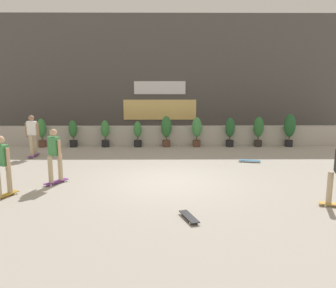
{
  "coord_description": "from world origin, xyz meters",
  "views": [
    {
      "loc": [
        -0.12,
        -10.86,
        3.26
      ],
      "look_at": [
        0.0,
        1.5,
        0.9
      ],
      "focal_mm": 38.49,
      "sensor_mm": 36.0,
      "label": 1
    }
  ],
  "objects_px": {
    "potted_plant_3": "(138,133)",
    "potted_plant_7": "(259,130)",
    "skater_far_left": "(55,154)",
    "potted_plant_8": "(290,128)",
    "skateboard_near_camera": "(189,217)",
    "potted_plant_2": "(105,133)",
    "skater_mid_plaza": "(32,134)",
    "potted_plant_4": "(166,129)",
    "potted_plant_6": "(230,130)",
    "potted_plant_1": "(73,133)",
    "potted_plant_5": "(197,130)",
    "skater_by_wall_left": "(2,164)",
    "potted_plant_0": "(42,131)",
    "skateboard_aside": "(250,160)"
  },
  "relations": [
    {
      "from": "skater_by_wall_left",
      "to": "potted_plant_1",
      "type": "bearing_deg",
      "value": 88.97
    },
    {
      "from": "potted_plant_1",
      "to": "potted_plant_0",
      "type": "bearing_deg",
      "value": 180.0
    },
    {
      "from": "skater_mid_plaza",
      "to": "skateboard_near_camera",
      "type": "relative_size",
      "value": 2.06
    },
    {
      "from": "potted_plant_8",
      "to": "potted_plant_5",
      "type": "bearing_deg",
      "value": -180.0
    },
    {
      "from": "potted_plant_8",
      "to": "skater_far_left",
      "type": "distance_m",
      "value": 10.79
    },
    {
      "from": "skateboard_near_camera",
      "to": "skater_by_wall_left",
      "type": "bearing_deg",
      "value": 162.2
    },
    {
      "from": "skater_mid_plaza",
      "to": "skater_far_left",
      "type": "bearing_deg",
      "value": -61.69
    },
    {
      "from": "potted_plant_7",
      "to": "potted_plant_2",
      "type": "bearing_deg",
      "value": 180.0
    },
    {
      "from": "potted_plant_6",
      "to": "skater_far_left",
      "type": "height_order",
      "value": "skater_far_left"
    },
    {
      "from": "potted_plant_0",
      "to": "potted_plant_6",
      "type": "distance_m",
      "value": 8.69
    },
    {
      "from": "potted_plant_8",
      "to": "skater_far_left",
      "type": "xyz_separation_m",
      "value": [
        -9.11,
        -5.78,
        0.06
      ]
    },
    {
      "from": "potted_plant_0",
      "to": "potted_plant_4",
      "type": "xyz_separation_m",
      "value": [
        5.74,
        -0.0,
        0.08
      ]
    },
    {
      "from": "potted_plant_1",
      "to": "potted_plant_2",
      "type": "relative_size",
      "value": 1.01
    },
    {
      "from": "potted_plant_2",
      "to": "potted_plant_3",
      "type": "bearing_deg",
      "value": 0.0
    },
    {
      "from": "potted_plant_4",
      "to": "skateboard_near_camera",
      "type": "xyz_separation_m",
      "value": [
        0.48,
        -8.59,
        -0.76
      ]
    },
    {
      "from": "potted_plant_6",
      "to": "skateboard_near_camera",
      "type": "bearing_deg",
      "value": -105.98
    },
    {
      "from": "potted_plant_4",
      "to": "skater_mid_plaza",
      "type": "height_order",
      "value": "skater_mid_plaza"
    },
    {
      "from": "potted_plant_3",
      "to": "potted_plant_7",
      "type": "distance_m",
      "value": 5.59
    },
    {
      "from": "potted_plant_7",
      "to": "potted_plant_4",
      "type": "bearing_deg",
      "value": 180.0
    },
    {
      "from": "potted_plant_7",
      "to": "skater_far_left",
      "type": "relative_size",
      "value": 0.82
    },
    {
      "from": "skater_by_wall_left",
      "to": "potted_plant_8",
      "type": "bearing_deg",
      "value": 34.69
    },
    {
      "from": "potted_plant_3",
      "to": "skater_mid_plaza",
      "type": "height_order",
      "value": "skater_mid_plaza"
    },
    {
      "from": "potted_plant_2",
      "to": "potted_plant_8",
      "type": "relative_size",
      "value": 0.81
    },
    {
      "from": "potted_plant_1",
      "to": "potted_plant_5",
      "type": "height_order",
      "value": "potted_plant_5"
    },
    {
      "from": "potted_plant_5",
      "to": "potted_plant_8",
      "type": "distance_m",
      "value": 4.3
    },
    {
      "from": "skater_far_left",
      "to": "potted_plant_5",
      "type": "bearing_deg",
      "value": 50.26
    },
    {
      "from": "potted_plant_5",
      "to": "skateboard_near_camera",
      "type": "height_order",
      "value": "potted_plant_5"
    },
    {
      "from": "potted_plant_2",
      "to": "skater_mid_plaza",
      "type": "xyz_separation_m",
      "value": [
        -2.59,
        -2.05,
        0.28
      ]
    },
    {
      "from": "skater_far_left",
      "to": "skater_by_wall_left",
      "type": "distance_m",
      "value": 1.61
    },
    {
      "from": "potted_plant_3",
      "to": "potted_plant_0",
      "type": "bearing_deg",
      "value": 180.0
    },
    {
      "from": "potted_plant_8",
      "to": "skateboard_near_camera",
      "type": "height_order",
      "value": "potted_plant_8"
    },
    {
      "from": "potted_plant_4",
      "to": "skater_mid_plaza",
      "type": "relative_size",
      "value": 0.84
    },
    {
      "from": "potted_plant_3",
      "to": "potted_plant_6",
      "type": "distance_m",
      "value": 4.27
    },
    {
      "from": "potted_plant_8",
      "to": "skateboard_near_camera",
      "type": "bearing_deg",
      "value": -121.29
    },
    {
      "from": "potted_plant_1",
      "to": "potted_plant_7",
      "type": "xyz_separation_m",
      "value": [
        8.57,
        -0.0,
        0.13
      ]
    },
    {
      "from": "potted_plant_8",
      "to": "skateboard_aside",
      "type": "xyz_separation_m",
      "value": [
        -2.53,
        -3.05,
        -0.82
      ]
    },
    {
      "from": "potted_plant_1",
      "to": "potted_plant_4",
      "type": "height_order",
      "value": "potted_plant_4"
    },
    {
      "from": "potted_plant_7",
      "to": "skater_by_wall_left",
      "type": "height_order",
      "value": "skater_by_wall_left"
    },
    {
      "from": "potted_plant_4",
      "to": "potted_plant_6",
      "type": "xyz_separation_m",
      "value": [
        2.94,
        -0.0,
        -0.06
      ]
    },
    {
      "from": "skater_mid_plaza",
      "to": "potted_plant_6",
      "type": "bearing_deg",
      "value": 13.77
    },
    {
      "from": "skater_far_left",
      "to": "skateboard_near_camera",
      "type": "distance_m",
      "value": 4.88
    },
    {
      "from": "potted_plant_0",
      "to": "skater_by_wall_left",
      "type": "distance_m",
      "value": 7.14
    },
    {
      "from": "potted_plant_8",
      "to": "skateboard_aside",
      "type": "distance_m",
      "value": 4.05
    },
    {
      "from": "potted_plant_2",
      "to": "potted_plant_0",
      "type": "bearing_deg",
      "value": 180.0
    },
    {
      "from": "potted_plant_2",
      "to": "potted_plant_7",
      "type": "xyz_separation_m",
      "value": [
        7.09,
        0.0,
        0.13
      ]
    },
    {
      "from": "potted_plant_5",
      "to": "skater_far_left",
      "type": "relative_size",
      "value": 0.81
    },
    {
      "from": "skater_mid_plaza",
      "to": "skater_by_wall_left",
      "type": "relative_size",
      "value": 1.0
    },
    {
      "from": "potted_plant_8",
      "to": "skater_by_wall_left",
      "type": "distance_m",
      "value": 12.33
    },
    {
      "from": "potted_plant_4",
      "to": "potted_plant_5",
      "type": "xyz_separation_m",
      "value": [
        1.4,
        -0.0,
        -0.04
      ]
    },
    {
      "from": "potted_plant_2",
      "to": "skater_by_wall_left",
      "type": "xyz_separation_m",
      "value": [
        -1.6,
        -7.02,
        0.28
      ]
    }
  ]
}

